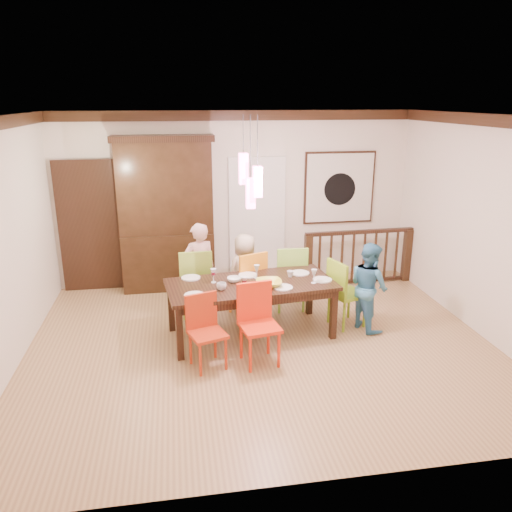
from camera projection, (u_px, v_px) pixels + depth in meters
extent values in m
plane|color=#9C754B|center=(261.00, 344.00, 6.55)|extent=(6.00, 6.00, 0.00)
plane|color=white|center=(262.00, 115.00, 5.67)|extent=(6.00, 6.00, 0.00)
plane|color=silver|center=(236.00, 199.00, 8.46)|extent=(6.00, 0.00, 6.00)
plane|color=silver|center=(1.00, 249.00, 5.65)|extent=(0.00, 5.00, 5.00)
plane|color=silver|center=(485.00, 228.00, 6.58)|extent=(0.00, 5.00, 5.00)
cube|color=black|center=(92.00, 228.00, 8.17)|extent=(1.04, 0.07, 2.24)
cube|color=silver|center=(257.00, 222.00, 8.61)|extent=(0.97, 0.05, 2.22)
cube|color=black|center=(339.00, 188.00, 8.67)|extent=(1.25, 0.04, 1.25)
cube|color=silver|center=(340.00, 188.00, 8.64)|extent=(1.18, 0.02, 1.18)
cylinder|color=black|center=(340.00, 189.00, 8.64)|extent=(0.56, 0.01, 0.56)
cube|color=#FF4C94|center=(243.00, 169.00, 6.19)|extent=(0.11, 0.11, 0.38)
cylinder|color=black|center=(243.00, 134.00, 6.06)|extent=(0.01, 0.01, 0.46)
cube|color=#FF4C94|center=(257.00, 182.00, 6.17)|extent=(0.11, 0.11, 0.38)
cylinder|color=black|center=(258.00, 141.00, 6.02)|extent=(0.01, 0.01, 0.61)
cube|color=#FF4C94|center=(251.00, 193.00, 6.25)|extent=(0.11, 0.11, 0.38)
cylinder|color=black|center=(250.00, 147.00, 6.07)|extent=(0.01, 0.01, 0.76)
cube|color=black|center=(251.00, 285.00, 6.62)|extent=(2.31, 1.26, 0.05)
cube|color=black|center=(174.00, 303.00, 6.97)|extent=(0.09, 0.09, 0.70)
cube|color=black|center=(316.00, 294.00, 7.28)|extent=(0.09, 0.09, 0.70)
cube|color=black|center=(175.00, 330.00, 6.18)|extent=(0.09, 0.09, 0.70)
cube|color=black|center=(333.00, 318.00, 6.49)|extent=(0.09, 0.09, 0.70)
cube|color=black|center=(246.00, 279.00, 7.06)|extent=(1.99, 0.28, 0.10)
cube|color=black|center=(256.00, 303.00, 6.23)|extent=(1.99, 0.28, 0.10)
cube|color=#8FBB39|center=(196.00, 282.00, 7.33)|extent=(0.47, 0.47, 0.04)
cube|color=#8FBB39|center=(195.00, 265.00, 7.25)|extent=(0.47, 0.05, 0.51)
cylinder|color=#8FBB39|center=(184.00, 304.00, 7.20)|extent=(0.04, 0.04, 0.49)
cylinder|color=#8FBB39|center=(210.00, 303.00, 7.26)|extent=(0.04, 0.04, 0.49)
cylinder|color=#8FBB39|center=(183.00, 295.00, 7.56)|extent=(0.04, 0.04, 0.49)
cylinder|color=#8FBB39|center=(208.00, 293.00, 7.62)|extent=(0.04, 0.04, 0.49)
cube|color=orange|center=(247.00, 284.00, 7.33)|extent=(0.58, 0.58, 0.04)
cube|color=orange|center=(246.00, 266.00, 7.25)|extent=(0.44, 0.21, 0.49)
cylinder|color=orange|center=(236.00, 305.00, 7.20)|extent=(0.04, 0.04, 0.47)
cylinder|color=orange|center=(261.00, 303.00, 7.26)|extent=(0.04, 0.04, 0.47)
cylinder|color=orange|center=(233.00, 295.00, 7.55)|extent=(0.04, 0.04, 0.47)
cylinder|color=orange|center=(257.00, 294.00, 7.60)|extent=(0.04, 0.04, 0.47)
cube|color=#86C73F|center=(289.00, 278.00, 7.55)|extent=(0.47, 0.47, 0.04)
cube|color=#86C73F|center=(290.00, 261.00, 7.47)|extent=(0.46, 0.06, 0.50)
cylinder|color=#86C73F|center=(280.00, 298.00, 7.43)|extent=(0.04, 0.04, 0.48)
cylinder|color=#86C73F|center=(304.00, 297.00, 7.48)|extent=(0.04, 0.04, 0.48)
cylinder|color=#86C73F|center=(275.00, 289.00, 7.77)|extent=(0.04, 0.04, 0.48)
cylinder|color=#86C73F|center=(298.00, 288.00, 7.83)|extent=(0.04, 0.04, 0.48)
cube|color=#B72F12|center=(207.00, 334.00, 5.88)|extent=(0.50, 0.50, 0.04)
cube|color=#B72F12|center=(207.00, 316.00, 5.81)|extent=(0.39, 0.16, 0.44)
cylinder|color=#B72F12|center=(195.00, 359.00, 5.77)|extent=(0.03, 0.03, 0.42)
cylinder|color=#B72F12|center=(223.00, 356.00, 5.82)|extent=(0.03, 0.03, 0.42)
cylinder|color=#B72F12|center=(194.00, 346.00, 6.08)|extent=(0.03, 0.03, 0.42)
cylinder|color=#B72F12|center=(220.00, 344.00, 6.13)|extent=(0.03, 0.03, 0.42)
cube|color=red|center=(260.00, 327.00, 5.96)|extent=(0.51, 0.51, 0.04)
cube|color=red|center=(260.00, 307.00, 5.88)|extent=(0.44, 0.12, 0.48)
cylinder|color=red|center=(247.00, 354.00, 5.84)|extent=(0.04, 0.04, 0.46)
cylinder|color=red|center=(277.00, 351.00, 5.89)|extent=(0.04, 0.04, 0.46)
cylinder|color=red|center=(243.00, 340.00, 6.17)|extent=(0.04, 0.04, 0.46)
cylinder|color=red|center=(271.00, 338.00, 6.23)|extent=(0.04, 0.04, 0.46)
cube|color=#7CA91E|center=(347.00, 294.00, 6.98)|extent=(0.55, 0.55, 0.04)
cube|color=#7CA91E|center=(348.00, 276.00, 6.90)|extent=(0.18, 0.43, 0.48)
cylinder|color=#7CA91E|center=(338.00, 316.00, 6.86)|extent=(0.04, 0.04, 0.46)
cylinder|color=#7CA91E|center=(363.00, 314.00, 6.91)|extent=(0.04, 0.04, 0.46)
cylinder|color=#7CA91E|center=(331.00, 306.00, 7.19)|extent=(0.04, 0.04, 0.46)
cylinder|color=#7CA91E|center=(354.00, 304.00, 7.25)|extent=(0.04, 0.04, 0.46)
cube|color=black|center=(169.00, 261.00, 8.37)|extent=(1.50, 0.44, 0.97)
cube|color=black|center=(165.00, 187.00, 8.01)|extent=(1.50, 0.40, 1.50)
cube|color=black|center=(165.00, 186.00, 8.19)|extent=(1.29, 0.02, 1.29)
cube|color=black|center=(162.00, 138.00, 7.78)|extent=(1.61, 0.44, 0.10)
cube|color=black|center=(307.00, 261.00, 8.42)|extent=(0.12, 0.12, 0.92)
cube|color=black|center=(408.00, 256.00, 8.70)|extent=(0.12, 0.12, 0.92)
cube|color=black|center=(360.00, 232.00, 8.42)|extent=(1.92, 0.15, 0.06)
cube|color=black|center=(357.00, 281.00, 8.68)|extent=(1.80, 0.13, 0.05)
imported|color=beige|center=(199.00, 269.00, 7.32)|extent=(0.59, 0.48, 1.38)
imported|color=#C4B494|center=(245.00, 272.00, 7.52)|extent=(0.67, 0.56, 1.18)
imported|color=teal|center=(369.00, 286.00, 6.85)|extent=(0.62, 0.71, 1.24)
imported|color=gold|center=(269.00, 283.00, 6.48)|extent=(0.35, 0.35, 0.08)
imported|color=white|center=(234.00, 280.00, 6.64)|extent=(0.22, 0.22, 0.06)
imported|color=silver|center=(221.00, 286.00, 6.35)|extent=(0.15, 0.15, 0.10)
imported|color=silver|center=(290.00, 274.00, 6.82)|extent=(0.12, 0.12, 0.09)
cylinder|color=white|center=(191.00, 278.00, 6.77)|extent=(0.26, 0.26, 0.01)
cylinder|color=white|center=(248.00, 275.00, 6.88)|extent=(0.26, 0.26, 0.01)
cylinder|color=white|center=(300.00, 273.00, 6.96)|extent=(0.26, 0.26, 0.01)
cylinder|color=white|center=(194.00, 295.00, 6.18)|extent=(0.26, 0.26, 0.01)
cylinder|color=white|center=(283.00, 287.00, 6.43)|extent=(0.26, 0.26, 0.01)
cylinder|color=white|center=(322.00, 280.00, 6.70)|extent=(0.26, 0.26, 0.01)
cube|color=#D83359|center=(255.00, 292.00, 6.28)|extent=(0.18, 0.14, 0.01)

